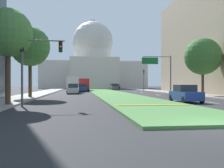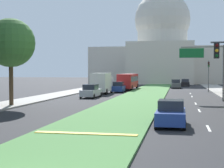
{
  "view_description": "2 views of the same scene",
  "coord_description": "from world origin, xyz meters",
  "px_view_note": "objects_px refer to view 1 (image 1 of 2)",
  "views": [
    {
      "loc": [
        -5.45,
        -9.42,
        1.72
      ],
      "look_at": [
        -0.91,
        26.53,
        1.71
      ],
      "focal_mm": 41.83,
      "sensor_mm": 36.0,
      "label": 1
    },
    {
      "loc": [
        4.87,
        -8.55,
        3.5
      ],
      "look_at": [
        -1.62,
        25.29,
        2.21
      ],
      "focal_mm": 55.77,
      "sensor_mm": 36.0,
      "label": 2
    }
  ],
  "objects_px": {
    "traffic_light_far_right": "(144,77)",
    "sedan_lead_stopped": "(185,94)",
    "street_tree_left_near": "(8,33)",
    "overhead_guide_sign": "(160,67)",
    "sedan_distant": "(82,88)",
    "box_truck_delivery": "(73,84)",
    "sedan_very_far": "(116,87)",
    "street_tree_left_mid": "(30,47)",
    "street_tree_right_mid": "(203,57)",
    "capitol_building": "(93,64)",
    "traffic_light_near_left": "(33,57)",
    "city_bus": "(83,84)",
    "sedan_midblock": "(73,89)",
    "sedan_far_horizon": "(114,87)"
  },
  "relations": [
    {
      "from": "sedan_distant",
      "to": "box_truck_delivery",
      "type": "height_order",
      "value": "box_truck_delivery"
    },
    {
      "from": "city_bus",
      "to": "sedan_very_far",
      "type": "bearing_deg",
      "value": 57.67
    },
    {
      "from": "street_tree_right_mid",
      "to": "sedan_distant",
      "type": "relative_size",
      "value": 1.96
    },
    {
      "from": "traffic_light_far_right",
      "to": "sedan_distant",
      "type": "distance_m",
      "value": 15.16
    },
    {
      "from": "capitol_building",
      "to": "traffic_light_near_left",
      "type": "distance_m",
      "value": 85.06
    },
    {
      "from": "street_tree_right_mid",
      "to": "sedan_very_far",
      "type": "xyz_separation_m",
      "value": [
        -5.31,
        47.84,
        -4.76
      ]
    },
    {
      "from": "street_tree_right_mid",
      "to": "sedan_midblock",
      "type": "bearing_deg",
      "value": 149.47
    },
    {
      "from": "sedan_midblock",
      "to": "street_tree_right_mid",
      "type": "bearing_deg",
      "value": -30.53
    },
    {
      "from": "street_tree_left_mid",
      "to": "box_truck_delivery",
      "type": "relative_size",
      "value": 1.36
    },
    {
      "from": "traffic_light_far_right",
      "to": "sedan_very_far",
      "type": "bearing_deg",
      "value": 98.76
    },
    {
      "from": "box_truck_delivery",
      "to": "traffic_light_near_left",
      "type": "bearing_deg",
      "value": -93.9
    },
    {
      "from": "sedan_very_far",
      "to": "overhead_guide_sign",
      "type": "bearing_deg",
      "value": -87.49
    },
    {
      "from": "capitol_building",
      "to": "sedan_lead_stopped",
      "type": "bearing_deg",
      "value": -86.91
    },
    {
      "from": "traffic_light_near_left",
      "to": "street_tree_left_near",
      "type": "height_order",
      "value": "street_tree_left_near"
    },
    {
      "from": "overhead_guide_sign",
      "to": "sedan_lead_stopped",
      "type": "bearing_deg",
      "value": -100.9
    },
    {
      "from": "traffic_light_far_right",
      "to": "sedan_distant",
      "type": "bearing_deg",
      "value": -166.64
    },
    {
      "from": "street_tree_left_near",
      "to": "overhead_guide_sign",
      "type": "bearing_deg",
      "value": 48.58
    },
    {
      "from": "sedan_distant",
      "to": "box_truck_delivery",
      "type": "bearing_deg",
      "value": -116.23
    },
    {
      "from": "street_tree_left_near",
      "to": "sedan_very_far",
      "type": "distance_m",
      "value": 63.94
    },
    {
      "from": "street_tree_left_mid",
      "to": "street_tree_right_mid",
      "type": "height_order",
      "value": "street_tree_left_mid"
    },
    {
      "from": "street_tree_right_mid",
      "to": "city_bus",
      "type": "xyz_separation_m",
      "value": [
        -16.09,
        30.81,
        -3.77
      ]
    },
    {
      "from": "traffic_light_near_left",
      "to": "overhead_guide_sign",
      "type": "xyz_separation_m",
      "value": [
        17.03,
        22.06,
        0.83
      ]
    },
    {
      "from": "street_tree_left_mid",
      "to": "street_tree_right_mid",
      "type": "bearing_deg",
      "value": 4.65
    },
    {
      "from": "sedan_lead_stopped",
      "to": "traffic_light_near_left",
      "type": "bearing_deg",
      "value": -168.15
    },
    {
      "from": "traffic_light_near_left",
      "to": "street_tree_right_mid",
      "type": "height_order",
      "value": "street_tree_right_mid"
    },
    {
      "from": "capitol_building",
      "to": "box_truck_delivery",
      "type": "distance_m",
      "value": 52.87
    },
    {
      "from": "overhead_guide_sign",
      "to": "street_tree_left_mid",
      "type": "xyz_separation_m",
      "value": [
        -19.48,
        -9.92,
        1.62
      ]
    },
    {
      "from": "street_tree_left_mid",
      "to": "city_bus",
      "type": "xyz_separation_m",
      "value": [
        6.96,
        32.69,
        -4.48
      ]
    },
    {
      "from": "traffic_light_near_left",
      "to": "sedan_distant",
      "type": "bearing_deg",
      "value": 83.54
    },
    {
      "from": "sedan_far_horizon",
      "to": "sedan_very_far",
      "type": "bearing_deg",
      "value": 77.84
    },
    {
      "from": "sedan_lead_stopped",
      "to": "sedan_far_horizon",
      "type": "bearing_deg",
      "value": 90.13
    },
    {
      "from": "traffic_light_far_right",
      "to": "street_tree_left_mid",
      "type": "relative_size",
      "value": 0.6
    },
    {
      "from": "sedan_lead_stopped",
      "to": "sedan_distant",
      "type": "height_order",
      "value": "sedan_distant"
    },
    {
      "from": "sedan_lead_stopped",
      "to": "box_truck_delivery",
      "type": "xyz_separation_m",
      "value": [
        -11.1,
        29.76,
        0.9
      ]
    },
    {
      "from": "street_tree_left_near",
      "to": "sedan_far_horizon",
      "type": "height_order",
      "value": "street_tree_left_near"
    },
    {
      "from": "sedan_lead_stopped",
      "to": "sedan_distant",
      "type": "bearing_deg",
      "value": 105.29
    },
    {
      "from": "street_tree_left_mid",
      "to": "sedan_lead_stopped",
      "type": "distance_m",
      "value": 19.13
    },
    {
      "from": "sedan_midblock",
      "to": "traffic_light_near_left",
      "type": "bearing_deg",
      "value": -95.66
    },
    {
      "from": "sedan_distant",
      "to": "sedan_very_far",
      "type": "bearing_deg",
      "value": 66.31
    },
    {
      "from": "overhead_guide_sign",
      "to": "capitol_building",
      "type": "bearing_deg",
      "value": 97.42
    },
    {
      "from": "sedan_lead_stopped",
      "to": "city_bus",
      "type": "relative_size",
      "value": 0.38
    },
    {
      "from": "capitol_building",
      "to": "box_truck_delivery",
      "type": "height_order",
      "value": "capitol_building"
    },
    {
      "from": "sedan_very_far",
      "to": "city_bus",
      "type": "height_order",
      "value": "city_bus"
    },
    {
      "from": "city_bus",
      "to": "box_truck_delivery",
      "type": "bearing_deg",
      "value": -100.57
    },
    {
      "from": "traffic_light_far_right",
      "to": "sedan_lead_stopped",
      "type": "xyz_separation_m",
      "value": [
        -5.35,
        -37.09,
        -2.54
      ]
    },
    {
      "from": "capitol_building",
      "to": "sedan_far_horizon",
      "type": "xyz_separation_m",
      "value": [
        4.29,
        -32.18,
        -8.84
      ]
    },
    {
      "from": "traffic_light_near_left",
      "to": "sedan_lead_stopped",
      "type": "relative_size",
      "value": 1.26
    },
    {
      "from": "capitol_building",
      "to": "street_tree_right_mid",
      "type": "xyz_separation_m",
      "value": [
        11.68,
        -70.37,
        -4.13
      ]
    },
    {
      "from": "street_tree_left_mid",
      "to": "box_truck_delivery",
      "type": "height_order",
      "value": "street_tree_left_mid"
    },
    {
      "from": "city_bus",
      "to": "capitol_building",
      "type": "bearing_deg",
      "value": 83.65
    }
  ]
}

